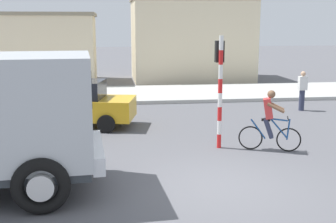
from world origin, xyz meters
name	(u,v)px	position (x,y,z in m)	size (l,w,h in m)	color
ground_plane	(214,186)	(0.00, 0.00, 0.00)	(120.00, 120.00, 0.00)	#56565B
sidewalk_far	(156,94)	(0.00, 12.69, 0.08)	(80.00, 5.00, 0.16)	#ADADA8
cyclist	(270,121)	(2.18, 2.52, 0.86)	(1.65, 0.70, 1.72)	black
traffic_light_pole	(220,76)	(0.85, 3.06, 2.07)	(0.24, 0.43, 3.20)	red
car_red_near	(75,103)	(-3.47, 6.29, 0.82)	(4.26, 2.47, 1.60)	gold
pedestrian_near_kerb	(302,90)	(5.57, 8.01, 0.85)	(0.34, 0.22, 1.62)	#2D334C
building_mid_block	(190,39)	(2.87, 18.89, 2.56)	(7.41, 5.33, 5.11)	beige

